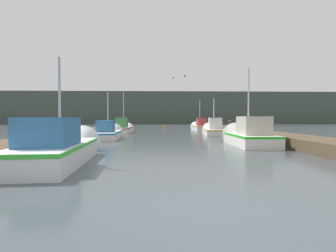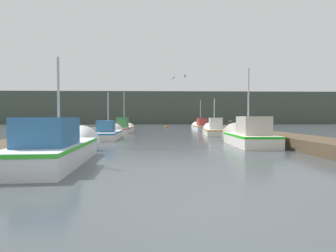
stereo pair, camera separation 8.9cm
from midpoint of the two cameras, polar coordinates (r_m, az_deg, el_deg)
name	(u,v)px [view 2 (the right image)]	position (r m, az deg, el deg)	size (l,w,h in m)	color
ground_plane	(204,217)	(4.10, 8.41, -18.99)	(200.00, 200.00, 0.00)	#3D4449
dock_left	(84,134)	(20.61, -17.74, -1.63)	(2.20, 40.00, 0.53)	#4C3D2B
dock_right	(251,133)	(21.02, 17.81, -1.56)	(2.20, 40.00, 0.53)	#4C3D2B
distant_shore_ridge	(162,109)	(69.88, -1.20, 3.75)	(120.00, 16.00, 7.78)	#424C42
fishing_boat_0	(62,147)	(9.55, -21.87, -4.17)	(2.01, 6.07, 3.90)	silver
fishing_boat_1	(247,136)	(14.80, 17.04, -2.03)	(1.92, 4.97, 4.68)	silver
fishing_boat_2	(109,133)	(19.51, -12.57, -1.46)	(1.83, 6.11, 3.79)	silver
fishing_boat_3	(214,130)	(23.27, 9.99, -0.88)	(2.05, 5.54, 3.64)	silver
fishing_boat_4	(125,128)	(26.94, -9.33, -0.42)	(1.45, 6.47, 4.41)	silver
fishing_boat_5	(200,126)	(31.76, 7.05, -0.10)	(1.56, 5.82, 3.98)	silver
mooring_piling_0	(230,128)	(22.12, 13.53, -0.45)	(0.27, 0.27, 1.22)	#473523
mooring_piling_1	(207,125)	(33.41, 8.50, 0.22)	(0.25, 0.25, 1.13)	#473523
channel_buoy	(166,127)	(38.39, -0.35, -0.21)	(0.46, 0.46, 0.96)	#BF6513
seagull_lead	(185,76)	(17.75, 3.80, 10.77)	(0.28, 0.55, 0.12)	white
seagull_1	(172,78)	(18.87, 1.08, 10.41)	(0.42, 0.51, 0.12)	white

